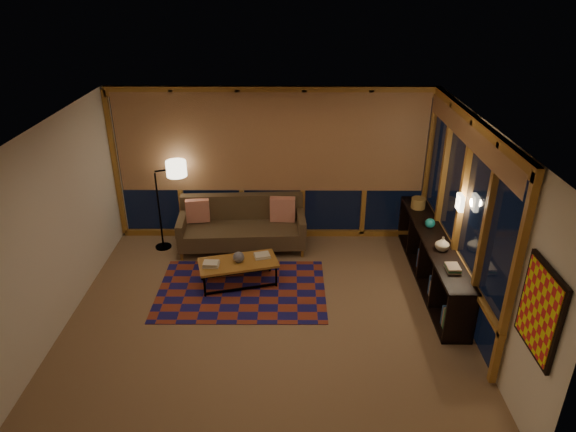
{
  "coord_description": "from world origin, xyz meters",
  "views": [
    {
      "loc": [
        0.33,
        -5.89,
        4.38
      ],
      "look_at": [
        0.29,
        0.58,
        1.28
      ],
      "focal_mm": 32.0,
      "sensor_mm": 36.0,
      "label": 1
    }
  ],
  "objects_px": {
    "coffee_table": "(239,273)",
    "bookshelf": "(431,259)",
    "floor_lamp": "(159,207)",
    "sofa": "(242,226)"
  },
  "relations": [
    {
      "from": "coffee_table",
      "to": "bookshelf",
      "type": "distance_m",
      "value": 2.97
    },
    {
      "from": "floor_lamp",
      "to": "coffee_table",
      "type": "bearing_deg",
      "value": -62.3
    },
    {
      "from": "sofa",
      "to": "coffee_table",
      "type": "bearing_deg",
      "value": -91.68
    },
    {
      "from": "coffee_table",
      "to": "sofa",
      "type": "bearing_deg",
      "value": 76.98
    },
    {
      "from": "coffee_table",
      "to": "floor_lamp",
      "type": "height_order",
      "value": "floor_lamp"
    },
    {
      "from": "sofa",
      "to": "floor_lamp",
      "type": "height_order",
      "value": "floor_lamp"
    },
    {
      "from": "sofa",
      "to": "floor_lamp",
      "type": "xyz_separation_m",
      "value": [
        -1.4,
        0.02,
        0.34
      ]
    },
    {
      "from": "sofa",
      "to": "bookshelf",
      "type": "height_order",
      "value": "sofa"
    },
    {
      "from": "coffee_table",
      "to": "bookshelf",
      "type": "xyz_separation_m",
      "value": [
        2.96,
        0.12,
        0.19
      ]
    },
    {
      "from": "sofa",
      "to": "bookshelf",
      "type": "relative_size",
      "value": 0.69
    }
  ]
}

